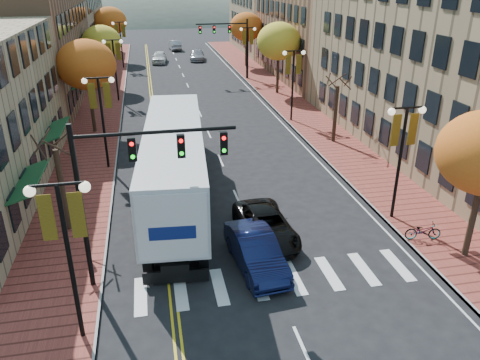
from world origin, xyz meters
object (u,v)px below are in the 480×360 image
navy_sedan (256,251)px  black_suv (265,225)px  semi_truck (175,153)px  bicycle (423,231)px

navy_sedan → black_suv: size_ratio=0.95×
semi_truck → black_suv: size_ratio=3.61×
navy_sedan → black_suv: 2.48m
navy_sedan → bicycle: navy_sedan is taller
navy_sedan → bicycle: (8.30, 0.47, -0.19)m
semi_truck → navy_sedan: 8.53m
semi_truck → bicycle: size_ratio=10.68×
navy_sedan → semi_truck: bearing=104.5°
black_suv → bicycle: size_ratio=2.96×
black_suv → navy_sedan: bearing=-116.5°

